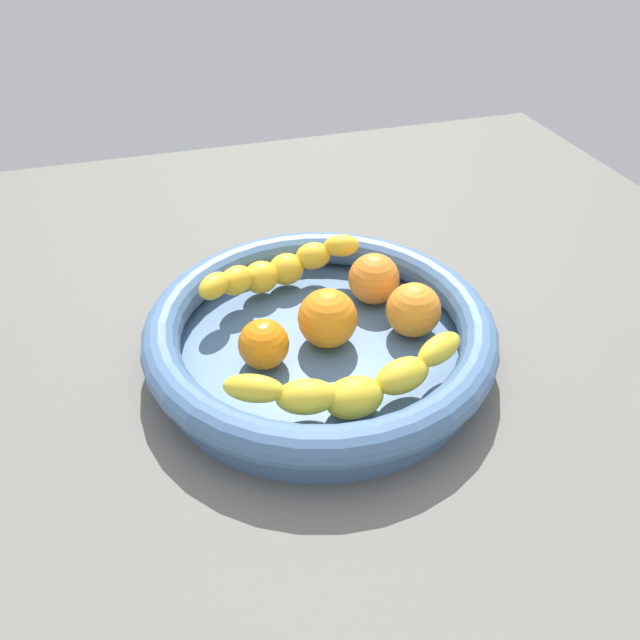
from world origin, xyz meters
TOP-DOWN VIEW (x-y plane):
  - kitchen_counter at (0.00, 0.00)cm, footprint 120.00×120.00cm
  - fruit_bowl at (0.00, 0.00)cm, footprint 35.84×35.84cm
  - banana_draped_left at (10.01, 2.11)cm, footprint 8.60×19.88cm
  - banana_draped_right at (-9.74, -0.27)cm, footprint 6.50×23.81cm
  - orange_front at (5.68, -7.93)cm, footprint 5.71×5.71cm
  - orange_mid_left at (-0.25, -0.80)cm, footprint 6.10×6.10cm
  - orange_mid_right at (-1.52, 6.19)cm, footprint 5.03×5.03cm
  - orange_rear at (-0.97, -9.79)cm, footprint 5.72×5.72cm

SIDE VIEW (x-z plane):
  - kitchen_counter at x=0.00cm, z-range 0.00..3.00cm
  - fruit_bowl at x=0.00cm, z-range 3.10..8.99cm
  - orange_mid_right at x=-1.52cm, z-range 5.05..10.09cm
  - banana_draped_right at x=-9.74cm, z-range 5.35..10.25cm
  - orange_front at x=5.68cm, z-range 5.05..10.76cm
  - orange_rear at x=-0.97cm, z-range 5.05..10.77cm
  - orange_mid_left at x=-0.25cm, z-range 5.05..11.15cm
  - banana_draped_left at x=10.01cm, z-range 5.74..10.92cm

